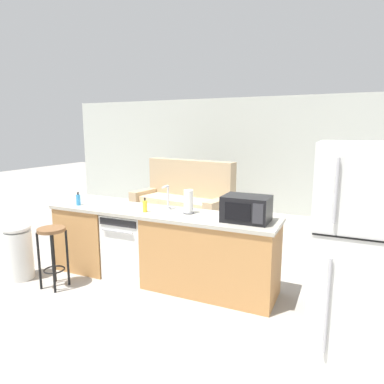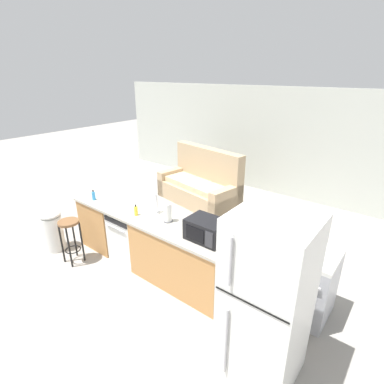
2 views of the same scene
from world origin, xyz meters
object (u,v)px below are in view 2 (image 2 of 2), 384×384
object	(u,v)px
microwave	(206,230)
bar_stool	(70,233)
trash_bin	(53,230)
soap_bottle	(136,211)
paper_towel_roll	(168,213)
refrigerator	(266,301)
dish_soap_bottle	(94,196)
couch	(201,186)
dishwasher	(132,235)
stove_range	(301,280)
kettle	(290,244)

from	to	relation	value
microwave	bar_stool	size ratio (longest dim) A/B	0.68
trash_bin	soap_bottle	bearing A→B (deg)	21.03
bar_stool	paper_towel_roll	bearing A→B (deg)	27.41
refrigerator	paper_towel_roll	bearing A→B (deg)	161.59
soap_bottle	bar_stool	world-z (taller)	soap_bottle
dish_soap_bottle	couch	distance (m)	2.80
bar_stool	trash_bin	distance (m)	0.62
trash_bin	couch	world-z (taller)	couch
dishwasher	bar_stool	bearing A→B (deg)	-133.87
dishwasher	paper_towel_roll	size ratio (longest dim) A/B	2.98
stove_range	trash_bin	size ratio (longest dim) A/B	1.22
microwave	bar_stool	xyz separation A→B (m)	(-2.16, -0.69, -0.50)
microwave	kettle	size ratio (longest dim) A/B	2.44
soap_bottle	trash_bin	xyz separation A→B (m)	(-1.53, -0.59, -0.59)
soap_bottle	couch	distance (m)	2.85
stove_range	soap_bottle	bearing A→B (deg)	-164.54
dish_soap_bottle	trash_bin	distance (m)	0.97
stove_range	paper_towel_roll	distance (m)	1.98
stove_range	kettle	size ratio (longest dim) A/B	4.39
refrigerator	soap_bottle	size ratio (longest dim) A/B	10.18
dishwasher	stove_range	bearing A→B (deg)	11.91
soap_bottle	couch	world-z (taller)	couch
bar_stool	kettle	bearing A→B (deg)	19.76
kettle	dish_soap_bottle	bearing A→B (deg)	-169.82
kettle	bar_stool	distance (m)	3.32
refrigerator	trash_bin	world-z (taller)	refrigerator
paper_towel_roll	kettle	xyz separation A→B (m)	(1.66, 0.37, -0.05)
bar_stool	trash_bin	bearing A→B (deg)	179.65
refrigerator	couch	size ratio (longest dim) A/B	0.84
microwave	trash_bin	xyz separation A→B (m)	(-2.77, -0.69, -0.66)
microwave	couch	distance (m)	3.33
bar_stool	stove_range	bearing A→B (deg)	20.78
microwave	paper_towel_roll	distance (m)	0.72
refrigerator	dish_soap_bottle	distance (m)	3.36
microwave	dish_soap_bottle	distance (m)	2.24
stove_range	couch	bearing A→B (deg)	146.80
bar_stool	soap_bottle	bearing A→B (deg)	32.52
stove_range	paper_towel_roll	bearing A→B (deg)	-164.91
stove_range	bar_stool	distance (m)	3.49
dishwasher	paper_towel_roll	xyz separation A→B (m)	(0.78, 0.06, 0.62)
bar_stool	refrigerator	bearing A→B (deg)	2.47
dishwasher	dish_soap_bottle	size ratio (longest dim) A/B	4.77
soap_bottle	paper_towel_roll	bearing A→B (deg)	16.78
couch	stove_range	bearing A→B (deg)	-33.20
paper_towel_roll	refrigerator	bearing A→B (deg)	-18.41
stove_range	bar_stool	size ratio (longest dim) A/B	1.22
soap_bottle	dish_soap_bottle	size ratio (longest dim) A/B	1.00
dishwasher	soap_bottle	distance (m)	0.62
microwave	soap_bottle	size ratio (longest dim) A/B	2.84
dish_soap_bottle	couch	world-z (taller)	couch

